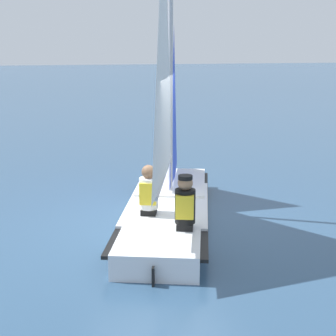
% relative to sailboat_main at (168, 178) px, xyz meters
% --- Properties ---
extents(ground_plane, '(260.00, 260.00, 0.00)m').
position_rel_sailboat_main_xyz_m(ground_plane, '(0.05, -0.03, -0.79)').
color(ground_plane, '#2D4C6B').
extents(sailboat_main, '(4.60, 3.41, 5.09)m').
position_rel_sailboat_main_xyz_m(sailboat_main, '(0.00, 0.00, 0.00)').
color(sailboat_main, silver).
rests_on(sailboat_main, ground_plane).
extents(sailor_helm, '(0.42, 0.41, 1.16)m').
position_rel_sailboat_main_xyz_m(sailor_helm, '(-0.39, 0.52, -0.17)').
color(sailor_helm, black).
rests_on(sailor_helm, ground_plane).
extents(sailor_crew, '(0.42, 0.41, 1.16)m').
position_rel_sailboat_main_xyz_m(sailor_crew, '(-1.22, 0.29, -0.16)').
color(sailor_crew, black).
rests_on(sailor_crew, ground_plane).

